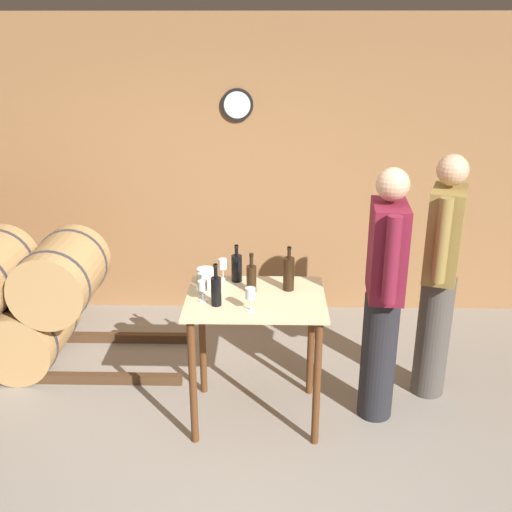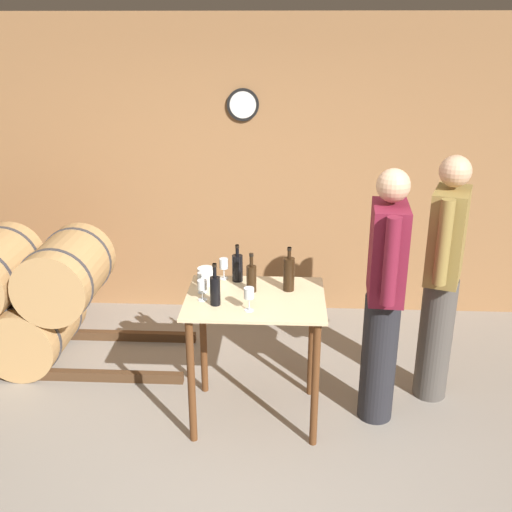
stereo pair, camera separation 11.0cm
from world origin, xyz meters
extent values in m
plane|color=gray|center=(0.00, 0.00, 0.00)|extent=(14.00, 14.00, 0.00)
cube|color=#996B42|center=(0.00, 2.52, 1.35)|extent=(8.40, 0.05, 2.70)
cylinder|color=black|center=(-0.21, 2.48, 1.94)|extent=(0.28, 0.03, 0.28)
cylinder|color=white|center=(-0.21, 2.47, 1.94)|extent=(0.23, 0.01, 0.23)
cylinder|color=tan|center=(-1.84, 1.44, 0.28)|extent=(0.57, 0.81, 0.57)
cylinder|color=#38383D|center=(-1.84, 1.20, 0.28)|extent=(0.59, 0.03, 0.59)
cylinder|color=#38383D|center=(-1.84, 1.68, 0.28)|extent=(0.59, 0.03, 0.59)
cylinder|color=#38383D|center=(-2.14, 1.68, 0.77)|extent=(0.59, 0.03, 0.59)
cylinder|color=tan|center=(-1.54, 1.44, 0.77)|extent=(0.57, 0.81, 0.57)
cylinder|color=#38383D|center=(-1.54, 1.20, 0.77)|extent=(0.59, 0.03, 0.59)
cylinder|color=#38383D|center=(-1.54, 1.68, 0.77)|extent=(0.59, 0.03, 0.59)
cube|color=beige|center=(-0.02, 0.74, 0.91)|extent=(0.91, 0.70, 0.02)
cylinder|color=#593319|center=(-0.41, 0.45, 0.45)|extent=(0.05, 0.05, 0.90)
cylinder|color=#593319|center=(0.38, 0.45, 0.45)|extent=(0.05, 0.05, 0.90)
cylinder|color=#593319|center=(-0.41, 1.03, 0.45)|extent=(0.05, 0.05, 0.90)
cylinder|color=#593319|center=(0.38, 1.03, 0.45)|extent=(0.05, 0.05, 0.90)
cylinder|color=black|center=(-0.26, 0.61, 1.02)|extent=(0.07, 0.07, 0.19)
cylinder|color=black|center=(-0.26, 0.61, 1.16)|extent=(0.02, 0.02, 0.09)
cylinder|color=black|center=(-0.26, 0.61, 1.19)|extent=(0.03, 0.03, 0.02)
cylinder|color=black|center=(-0.15, 1.00, 1.02)|extent=(0.07, 0.07, 0.19)
cylinder|color=black|center=(-0.15, 1.00, 1.15)|extent=(0.02, 0.02, 0.08)
cylinder|color=black|center=(-0.15, 1.00, 1.18)|extent=(0.03, 0.03, 0.02)
cylinder|color=black|center=(-0.05, 0.83, 1.01)|extent=(0.07, 0.07, 0.18)
cylinder|color=black|center=(-0.05, 0.83, 1.15)|extent=(0.02, 0.02, 0.09)
cylinder|color=black|center=(-0.05, 0.83, 1.18)|extent=(0.03, 0.03, 0.02)
cylinder|color=black|center=(0.20, 0.86, 1.04)|extent=(0.08, 0.08, 0.23)
cylinder|color=black|center=(0.20, 0.86, 1.19)|extent=(0.02, 0.02, 0.08)
cylinder|color=black|center=(0.20, 0.86, 1.22)|extent=(0.03, 0.03, 0.02)
cylinder|color=silver|center=(-0.37, 0.79, 0.92)|extent=(0.06, 0.06, 0.00)
cylinder|color=silver|center=(-0.37, 0.79, 0.96)|extent=(0.01, 0.01, 0.08)
cylinder|color=silver|center=(-0.37, 0.79, 1.03)|extent=(0.06, 0.06, 0.06)
cylinder|color=silver|center=(-0.35, 0.67, 0.92)|extent=(0.06, 0.06, 0.00)
cylinder|color=silver|center=(-0.35, 0.67, 0.96)|extent=(0.01, 0.01, 0.07)
cylinder|color=silver|center=(-0.35, 0.67, 1.03)|extent=(0.06, 0.06, 0.06)
cylinder|color=silver|center=(-0.25, 1.03, 0.92)|extent=(0.06, 0.06, 0.00)
cylinder|color=silver|center=(-0.25, 1.03, 0.96)|extent=(0.01, 0.01, 0.07)
cylinder|color=silver|center=(-0.25, 1.03, 1.04)|extent=(0.06, 0.06, 0.07)
cylinder|color=silver|center=(-0.04, 0.54, 0.92)|extent=(0.06, 0.06, 0.00)
cylinder|color=silver|center=(-0.04, 0.54, 0.97)|extent=(0.01, 0.01, 0.08)
cylinder|color=silver|center=(-0.04, 0.54, 1.04)|extent=(0.06, 0.06, 0.07)
cylinder|color=white|center=(-0.36, 0.94, 0.98)|extent=(0.12, 0.12, 0.12)
cylinder|color=#4C4742|center=(1.27, 1.07, 0.47)|extent=(0.24, 0.24, 0.94)
cube|color=olive|center=(1.27, 1.07, 1.26)|extent=(0.34, 0.45, 0.64)
sphere|color=tan|center=(1.27, 1.07, 1.70)|extent=(0.21, 0.21, 0.21)
cylinder|color=olive|center=(1.36, 1.30, 1.29)|extent=(0.09, 0.09, 0.57)
cylinder|color=olive|center=(1.19, 0.83, 1.29)|extent=(0.09, 0.09, 0.57)
cylinder|color=#232328|center=(0.83, 0.78, 0.46)|extent=(0.24, 0.24, 0.93)
cube|color=maroon|center=(0.83, 0.78, 1.24)|extent=(0.25, 0.42, 0.62)
sphere|color=tan|center=(0.83, 0.78, 1.67)|extent=(0.21, 0.21, 0.21)
cylinder|color=maroon|center=(0.85, 1.03, 1.27)|extent=(0.09, 0.09, 0.56)
cylinder|color=maroon|center=(0.81, 0.53, 1.27)|extent=(0.09, 0.09, 0.56)
camera|label=1|loc=(0.06, -2.82, 2.58)|focal=42.00mm
camera|label=2|loc=(0.17, -2.82, 2.58)|focal=42.00mm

